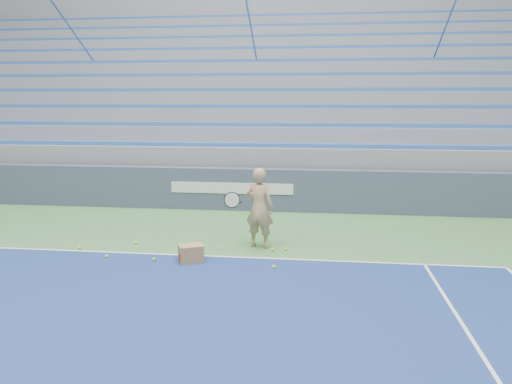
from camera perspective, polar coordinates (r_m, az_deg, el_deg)
sponsor_barrier at (r=13.10m, az=-2.68°, el=0.35°), size 30.00×0.32×1.10m
bleachers at (r=18.55m, az=0.27°, el=9.02°), size 31.00×9.15×7.30m
tennis_player at (r=9.71m, az=0.36°, el=-1.83°), size 0.93×0.88×1.59m
ball_box at (r=9.08m, az=-7.45°, el=-6.98°), size 0.52×0.47×0.32m
tennis_ball_0 at (r=10.37m, az=-13.57°, el=-5.66°), size 0.07×0.07×0.07m
tennis_ball_1 at (r=9.70m, az=3.41°, el=-6.51°), size 0.07×0.07×0.07m
tennis_ball_2 at (r=8.70m, az=2.06°, el=-8.55°), size 0.07×0.07×0.07m
tennis_ball_3 at (r=9.26m, az=-11.58°, el=-7.56°), size 0.07×0.07×0.07m
tennis_ball_4 at (r=9.64m, az=-16.71°, el=-7.07°), size 0.07×0.07×0.07m
tennis_ball_5 at (r=9.23m, az=-6.82°, el=-7.48°), size 0.07×0.07×0.07m
tennis_ball_6 at (r=10.37m, az=-19.53°, el=-5.99°), size 0.07×0.07×0.07m
tennis_ball_7 at (r=9.66m, az=1.93°, el=-6.58°), size 0.07×0.07×0.07m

